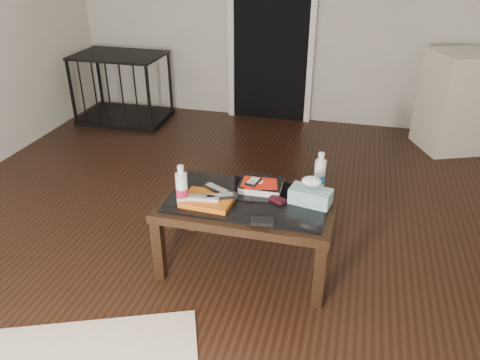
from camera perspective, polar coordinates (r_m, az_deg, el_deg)
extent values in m
plane|color=black|center=(3.03, 1.73, -8.93)|extent=(5.00, 5.00, 0.00)
cube|color=black|center=(4.99, 3.90, 18.49)|extent=(0.80, 0.05, 2.00)
cube|color=silver|center=(5.06, -1.11, 18.67)|extent=(0.06, 0.04, 2.04)
cube|color=silver|center=(4.90, 8.90, 18.06)|extent=(0.06, 0.04, 2.04)
cube|color=black|center=(2.77, -9.84, -8.36)|extent=(0.06, 0.06, 0.40)
cube|color=black|center=(2.58, 9.63, -11.41)|extent=(0.06, 0.06, 0.40)
cube|color=black|center=(3.16, -6.14, -3.00)|extent=(0.06, 0.06, 0.40)
cube|color=black|center=(3.00, 10.67, -5.23)|extent=(0.06, 0.06, 0.40)
cube|color=black|center=(2.71, 0.90, -2.94)|extent=(1.00, 0.60, 0.05)
cube|color=black|center=(2.70, 0.91, -2.38)|extent=(0.90, 0.50, 0.01)
cube|color=black|center=(5.30, -13.73, 7.47)|extent=(0.92, 0.63, 0.06)
cube|color=black|center=(5.12, -14.60, 14.50)|extent=(0.92, 0.63, 0.02)
cube|color=black|center=(5.19, -19.82, 9.92)|extent=(0.03, 0.03, 0.70)
cube|color=black|center=(4.78, -11.04, 9.57)|extent=(0.03, 0.03, 0.70)
cube|color=black|center=(5.64, -16.77, 11.75)|extent=(0.03, 0.03, 0.70)
cube|color=black|center=(5.26, -8.49, 11.49)|extent=(0.03, 0.03, 0.70)
cube|color=#C65B12|center=(2.66, -3.94, -2.46)|extent=(0.29, 0.22, 0.03)
cube|color=silver|center=(2.63, -4.70, -2.18)|extent=(0.20, 0.07, 0.02)
cube|color=black|center=(2.64, -2.50, -1.98)|extent=(0.20, 0.13, 0.02)
cube|color=black|center=(2.71, -2.80, -1.11)|extent=(0.20, 0.14, 0.02)
cube|color=black|center=(2.79, 2.57, -0.64)|extent=(0.26, 0.21, 0.05)
cube|color=red|center=(2.77, 2.26, -0.26)|extent=(0.20, 0.15, 0.01)
cube|color=black|center=(2.75, 1.62, -0.17)|extent=(0.08, 0.11, 0.02)
cube|color=black|center=(2.67, 4.60, -2.39)|extent=(0.10, 0.09, 0.02)
cube|color=black|center=(2.47, 2.71, -5.06)|extent=(0.13, 0.09, 0.02)
cylinder|color=silver|center=(2.61, -7.13, -0.63)|extent=(0.08, 0.08, 0.24)
cylinder|color=white|center=(2.77, 9.73, 1.03)|extent=(0.08, 0.08, 0.24)
cube|color=teal|center=(2.66, 8.59, -1.96)|extent=(0.25, 0.16, 0.09)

